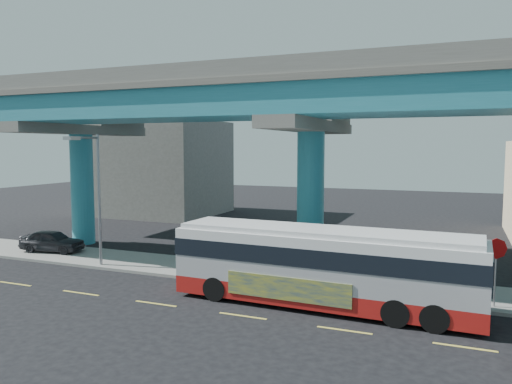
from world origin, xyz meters
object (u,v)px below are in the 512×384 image
at_px(street_lamp, 92,180).
at_px(stop_sign, 496,257).
at_px(parked_car, 52,241).
at_px(transit_bus, 323,264).

height_order(street_lamp, stop_sign, street_lamp).
height_order(parked_car, street_lamp, street_lamp).
relative_size(parked_car, street_lamp, 0.58).
distance_m(parked_car, street_lamp, 6.74).
xyz_separation_m(transit_bus, stop_sign, (6.54, 2.12, 0.42)).
distance_m(transit_bus, parked_car, 18.35).
bearing_deg(stop_sign, transit_bus, -158.68).
bearing_deg(stop_sign, parked_car, -179.84).
bearing_deg(parked_car, street_lamp, -122.30).
xyz_separation_m(parked_car, stop_sign, (24.53, -1.38, 1.38)).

